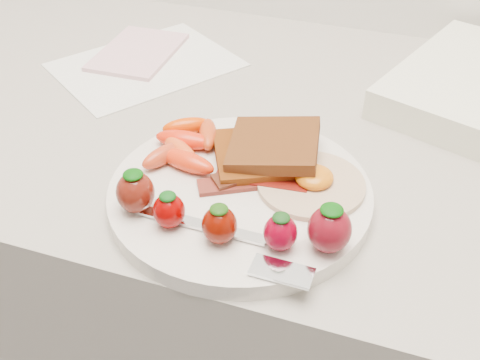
% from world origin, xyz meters
% --- Properties ---
extents(counter, '(2.00, 0.60, 0.90)m').
position_xyz_m(counter, '(0.00, 1.70, 0.45)').
color(counter, gray).
rests_on(counter, ground).
extents(plate, '(0.27, 0.27, 0.02)m').
position_xyz_m(plate, '(0.01, 1.53, 0.91)').
color(plate, silver).
rests_on(plate, counter).
extents(toast_lower, '(0.13, 0.13, 0.01)m').
position_xyz_m(toast_lower, '(0.02, 1.58, 0.93)').
color(toast_lower, '#421C05').
rests_on(toast_lower, plate).
extents(toast_upper, '(0.11, 0.11, 0.02)m').
position_xyz_m(toast_upper, '(0.03, 1.59, 0.94)').
color(toast_upper, black).
rests_on(toast_upper, toast_lower).
extents(fried_egg, '(0.14, 0.14, 0.02)m').
position_xyz_m(fried_egg, '(0.08, 1.56, 0.92)').
color(fried_egg, beige).
rests_on(fried_egg, plate).
extents(bacon_strips, '(0.11, 0.09, 0.01)m').
position_xyz_m(bacon_strips, '(0.02, 1.55, 0.92)').
color(bacon_strips, '#50120E').
rests_on(bacon_strips, plate).
extents(baby_carrots, '(0.09, 0.11, 0.02)m').
position_xyz_m(baby_carrots, '(-0.06, 1.57, 0.93)').
color(baby_carrots, red).
rests_on(baby_carrots, plate).
extents(strawberries, '(0.23, 0.06, 0.05)m').
position_xyz_m(strawberries, '(0.03, 1.47, 0.94)').
color(strawberries, '#5D150B').
rests_on(strawberries, plate).
extents(fork, '(0.18, 0.05, 0.00)m').
position_xyz_m(fork, '(0.04, 1.45, 0.92)').
color(fork, white).
rests_on(fork, plate).
extents(paper_sheet, '(0.29, 0.30, 0.00)m').
position_xyz_m(paper_sheet, '(-0.21, 1.77, 0.90)').
color(paper_sheet, white).
rests_on(paper_sheet, counter).
extents(notepad, '(0.11, 0.15, 0.01)m').
position_xyz_m(notepad, '(-0.24, 1.80, 0.91)').
color(notepad, beige).
rests_on(notepad, paper_sheet).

